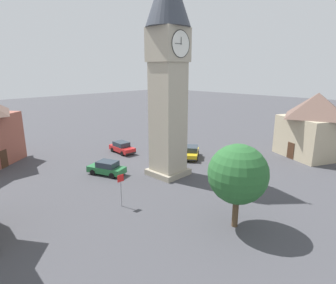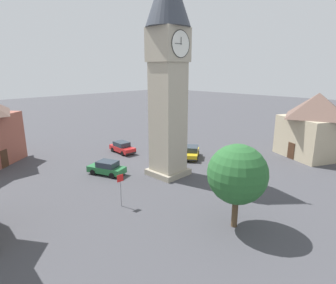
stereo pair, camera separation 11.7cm
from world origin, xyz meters
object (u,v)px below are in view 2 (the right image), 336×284
clock_tower (168,54)px  pedestrian (151,154)px  road_sign (120,185)px  car_red_corner (192,152)px  tree (237,174)px  car_blue_kerb (122,147)px  car_silver_kerb (107,168)px  lamp_post (170,133)px  building_shop_left (315,124)px

clock_tower → pedestrian: clock_tower is taller
pedestrian → road_sign: (9.76, 6.94, 0.89)m
car_red_corner → tree: bearing=50.4°
car_blue_kerb → car_silver_kerb: (6.19, 5.50, 0.00)m
tree → clock_tower: bearing=-111.1°
clock_tower → lamp_post: size_ratio=4.72×
car_red_corner → pedestrian: 5.34m
car_red_corner → pedestrian: size_ratio=2.58×
car_silver_kerb → building_shop_left: bearing=148.8°
lamp_post → car_blue_kerb: bearing=-58.0°
clock_tower → building_shop_left: clock_tower is taller
clock_tower → lamp_post: clock_tower is taller
pedestrian → road_sign: bearing=35.4°
tree → lamp_post: 17.88m
car_blue_kerb → car_red_corner: same height
pedestrian → lamp_post: size_ratio=0.37×
car_silver_kerb → car_red_corner: size_ratio=1.02×
car_silver_kerb → tree: tree is taller
clock_tower → car_blue_kerb: 15.70m
car_red_corner → pedestrian: pedestrian is taller
clock_tower → car_red_corner: clock_tower is taller
lamp_post → road_sign: (13.14, 6.81, -1.19)m
car_silver_kerb → pedestrian: pedestrian is taller
tree → lamp_post: (-9.27, -15.26, -0.96)m
car_blue_kerb → car_red_corner: 9.66m
car_silver_kerb → lamp_post: 10.07m
car_blue_kerb → lamp_post: size_ratio=0.93×
lamp_post → pedestrian: bearing=-2.2°
car_blue_kerb → lamp_post: lamp_post is taller
car_blue_kerb → building_shop_left: building_shop_left is taller
building_shop_left → pedestrian: bearing=-39.9°
clock_tower → tree: (4.15, 10.76, -8.51)m
tree → building_shop_left: building_shop_left is taller
car_blue_kerb → pedestrian: (-0.22, 5.62, 0.25)m
clock_tower → road_sign: clock_tower is taller
tree → road_sign: 9.54m
car_blue_kerb → road_sign: size_ratio=1.51×
car_silver_kerb → car_red_corner: 11.36m
car_blue_kerb → tree: 22.01m
pedestrian → tree: 16.75m
clock_tower → road_sign: (8.02, 2.31, -10.66)m
car_red_corner → lamp_post: (1.19, -2.63, 2.33)m
clock_tower → car_silver_kerb: 13.56m
car_silver_kerb → building_shop_left: 26.85m
car_red_corner → road_sign: bearing=16.3°
car_blue_kerb → car_red_corner: size_ratio=0.97×
car_red_corner → road_sign: size_ratio=1.56×
car_red_corner → road_sign: road_sign is taller
lamp_post → car_silver_kerb: bearing=-1.5°
clock_tower → road_sign: size_ratio=7.67×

